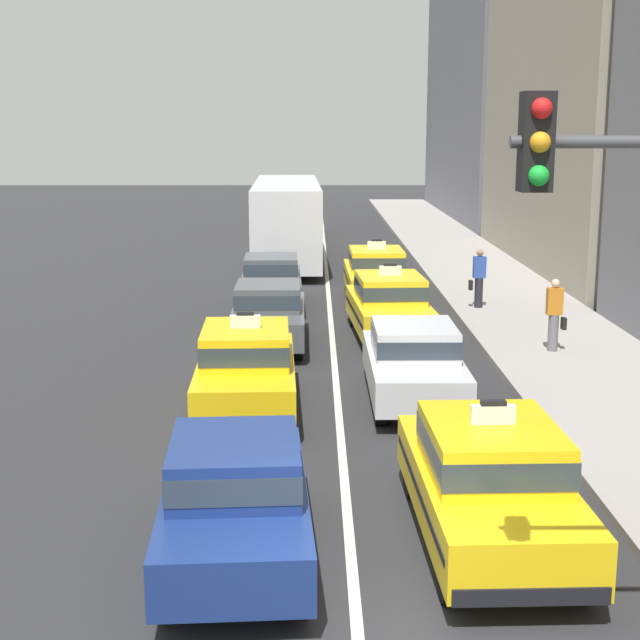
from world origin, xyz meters
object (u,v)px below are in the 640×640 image
taxi_left_second (246,367)px  taxi_right_fourth (376,274)px  sedan_left_nearest (236,494)px  pedestrian_mid_block (554,315)px  bus_left_fifth (287,217)px  taxi_left_sixth (295,218)px  taxi_right_third (389,305)px  sedan_right_second (413,361)px  sedan_left_fourth (271,280)px  pedestrian_near_crosswalk (479,278)px  taxi_right_nearest (489,479)px  sedan_left_third (269,313)px

taxi_left_second → taxi_right_fourth: size_ratio=1.01×
sedan_left_nearest → pedestrian_mid_block: pedestrian_mid_block is taller
taxi_left_second → bus_left_fifth: (0.19, 19.97, 0.94)m
taxi_left_sixth → taxi_right_third: bearing=-82.9°
taxi_left_second → sedan_left_nearest: bearing=-87.1°
sedan_right_second → pedestrian_mid_block: bearing=44.8°
sedan_left_fourth → pedestrian_near_crosswalk: bearing=-7.1°
taxi_left_sixth → taxi_right_third: (2.91, -23.27, 0.00)m
pedestrian_near_crosswalk → sedan_left_nearest: bearing=-110.1°
taxi_right_third → taxi_left_sixth: bearing=97.1°
taxi_right_third → pedestrian_mid_block: bearing=-28.1°
taxi_left_sixth → sedan_right_second: taxi_left_sixth is taller
sedan_left_nearest → sedan_right_second: (2.92, 6.73, 0.00)m
taxi_right_nearest → taxi_right_fourth: 17.17m
sedan_left_third → taxi_right_nearest: taxi_right_nearest is taller
taxi_left_second → pedestrian_near_crosswalk: taxi_left_second is taller
taxi_right_nearest → pedestrian_mid_block: bearing=71.2°
sedan_right_second → taxi_right_fourth: (-0.02, 10.85, 0.03)m
pedestrian_mid_block → sedan_right_second: bearing=-135.2°
taxi_left_sixth → pedestrian_mid_block: bearing=-75.3°
sedan_left_third → taxi_left_sixth: taxi_left_sixth is taller
taxi_right_nearest → pedestrian_mid_block: (3.40, 9.99, 0.13)m
taxi_left_second → taxi_right_nearest: same height
sedan_left_fourth → taxi_right_nearest: taxi_right_nearest is taller
sedan_left_third → pedestrian_near_crosswalk: bearing=35.6°
bus_left_fifth → taxi_right_nearest: (3.34, -25.69, -0.94)m
sedan_left_fourth → taxi_right_fourth: size_ratio=0.95×
sedan_left_third → sedan_left_nearest: bearing=-89.3°
taxi_right_third → taxi_right_fourth: (0.00, 5.19, 0.00)m
bus_left_fifth → taxi_left_sixth: size_ratio=2.47×
taxi_right_third → bus_left_fifth: bearing=102.4°
sedan_left_fourth → taxi_right_third: 5.26m
sedan_left_fourth → bus_left_fifth: bus_left_fifth is taller
sedan_right_second → taxi_right_fourth: 10.85m
sedan_left_fourth → taxi_right_fourth: 3.36m
taxi_left_sixth → taxi_right_fourth: (2.91, -18.09, 0.00)m
taxi_right_third → taxi_right_fourth: same height
sedan_left_nearest → taxi_right_nearest: (3.22, 0.41, 0.03)m
pedestrian_near_crosswalk → bus_left_fifth: bearing=119.8°
sedan_right_second → pedestrian_near_crosswalk: 9.52m
sedan_left_nearest → pedestrian_mid_block: 12.33m
sedan_left_third → pedestrian_mid_block: pedestrian_mid_block is taller
taxi_right_nearest → taxi_right_third: bearing=91.6°
sedan_left_nearest → sedan_left_third: (-0.15, 11.55, 0.00)m
taxi_right_nearest → pedestrian_near_crosswalk: bearing=80.6°
sedan_left_third → sedan_right_second: 5.72m
sedan_left_fourth → pedestrian_near_crosswalk: pedestrian_near_crosswalk is taller
taxi_right_third → sedan_left_fourth: bearing=127.5°
sedan_left_nearest → taxi_right_fourth: taxi_right_fourth is taller
sedan_left_nearest → sedan_left_fourth: (-0.31, 16.56, 0.00)m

